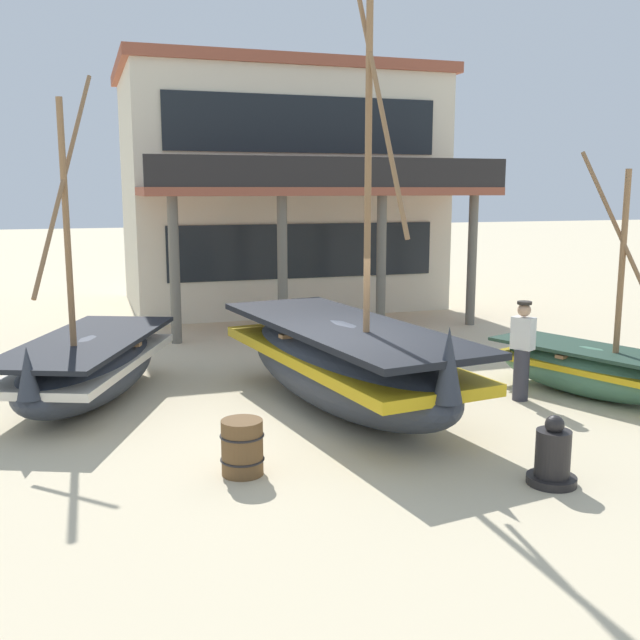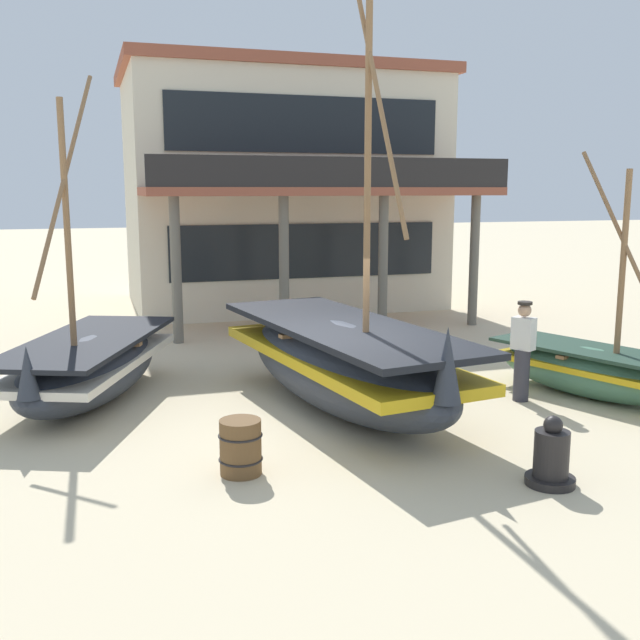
% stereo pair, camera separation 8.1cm
% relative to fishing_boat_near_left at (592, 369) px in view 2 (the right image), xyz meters
% --- Properties ---
extents(ground_plane, '(120.00, 120.00, 0.00)m').
position_rel_fishing_boat_near_left_xyz_m(ground_plane, '(-4.54, 0.05, -0.48)').
color(ground_plane, beige).
extents(fishing_boat_near_left, '(2.36, 3.69, 4.13)m').
position_rel_fishing_boat_near_left_xyz_m(fishing_boat_near_left, '(0.00, 0.00, 0.00)').
color(fishing_boat_near_left, '#427056').
rests_on(fishing_boat_near_left, ground).
extents(fishing_boat_centre_large, '(2.79, 6.03, 8.06)m').
position_rel_fishing_boat_near_left_xyz_m(fishing_boat_centre_large, '(-4.28, 0.61, 0.30)').
color(fishing_boat_centre_large, '#2D333D').
rests_on(fishing_boat_centre_large, ground).
extents(fishing_boat_far_right, '(3.23, 4.74, 5.36)m').
position_rel_fishing_boat_near_left_xyz_m(fishing_boat_far_right, '(-8.18, 2.35, 0.12)').
color(fishing_boat_far_right, '#2D333D').
rests_on(fishing_boat_far_right, ground).
extents(fisherman_by_hull, '(0.37, 0.42, 1.68)m').
position_rel_fishing_boat_near_left_xyz_m(fisherman_by_hull, '(-1.28, 0.15, 0.35)').
color(fisherman_by_hull, '#33333D').
rests_on(fisherman_by_hull, ground).
extents(capstan_winch, '(0.60, 0.60, 0.86)m').
position_rel_fishing_boat_near_left_xyz_m(capstan_winch, '(-2.94, -3.07, -0.15)').
color(capstan_winch, black).
rests_on(capstan_winch, ground).
extents(wooden_barrel, '(0.56, 0.56, 0.70)m').
position_rel_fishing_boat_near_left_xyz_m(wooden_barrel, '(-6.42, -1.62, -0.13)').
color(wooden_barrel, brown).
rests_on(wooden_barrel, ground).
extents(harbor_building_main, '(9.25, 8.71, 7.00)m').
position_rel_fishing_boat_near_left_xyz_m(harbor_building_main, '(-2.38, 11.85, 3.03)').
color(harbor_building_main, beige).
rests_on(harbor_building_main, ground).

